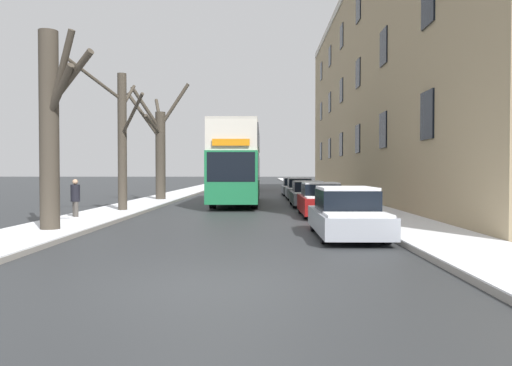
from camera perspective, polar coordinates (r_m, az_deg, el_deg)
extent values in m
plane|color=#303335|center=(8.54, -5.50, -11.56)|extent=(320.00, 320.00, 0.00)
cube|color=gray|center=(61.66, -5.37, -0.35)|extent=(2.61, 130.00, 0.13)
cube|color=white|center=(61.66, -5.37, -0.27)|extent=(2.58, 130.00, 0.03)
cube|color=gray|center=(61.49, 5.32, -0.35)|extent=(2.61, 130.00, 0.13)
cube|color=white|center=(61.49, 5.32, -0.28)|extent=(2.58, 130.00, 0.03)
cube|color=tan|center=(37.65, 17.50, 10.41)|extent=(9.00, 46.33, 15.73)
cube|color=black|center=(19.72, 18.97, 7.34)|extent=(0.08, 1.40, 1.80)
cube|color=black|center=(26.24, 14.32, 5.87)|extent=(0.08, 1.40, 1.80)
cube|color=black|center=(32.87, 11.55, 4.97)|extent=(0.08, 1.40, 1.80)
cube|color=black|center=(39.56, 9.71, 4.36)|extent=(0.08, 1.40, 1.80)
cube|color=black|center=(46.27, 8.41, 3.93)|extent=(0.08, 1.40, 1.80)
cube|color=black|center=(53.01, 7.44, 3.61)|extent=(0.08, 1.40, 1.80)
cube|color=black|center=(20.59, 19.07, 19.02)|extent=(0.08, 1.40, 1.80)
cube|color=black|center=(26.90, 14.38, 14.81)|extent=(0.08, 1.40, 1.80)
cube|color=black|center=(33.40, 11.58, 12.17)|extent=(0.08, 1.40, 1.80)
cube|color=black|center=(40.00, 9.74, 10.37)|extent=(0.08, 1.40, 1.80)
cube|color=black|center=(46.65, 8.43, 9.08)|extent=(0.08, 1.40, 1.80)
cube|color=black|center=(53.34, 7.45, 8.11)|extent=(0.08, 1.40, 1.80)
cube|color=black|center=(34.43, 11.62, 19.04)|extent=(0.08, 1.40, 1.80)
cube|color=black|center=(40.86, 9.76, 16.19)|extent=(0.08, 1.40, 1.80)
cube|color=black|center=(47.40, 8.45, 14.11)|extent=(0.08, 1.40, 1.80)
cube|color=black|center=(53.99, 7.47, 12.54)|extent=(0.08, 1.40, 1.80)
cylinder|color=#423A30|center=(16.31, -22.56, 5.31)|extent=(0.57, 0.57, 6.12)
cylinder|color=#423A30|center=(15.77, -21.53, 9.70)|extent=(1.30, 1.24, 1.48)
cylinder|color=#423A30|center=(15.92, -21.48, 11.16)|extent=(1.30, 1.10, 2.62)
cylinder|color=#423A30|center=(17.84, -22.95, 12.06)|extent=(1.41, 2.42, 1.86)
cylinder|color=#423A30|center=(15.66, -20.58, 10.99)|extent=(1.87, 1.34, 1.55)
cylinder|color=#423A30|center=(23.28, -15.04, 4.37)|extent=(0.40, 0.40, 6.29)
cylinder|color=#423A30|center=(24.06, -14.40, 9.56)|extent=(0.38, 1.35, 1.26)
cylinder|color=#423A30|center=(22.40, -13.99, 7.56)|extent=(1.49, 1.81, 1.71)
cylinder|color=#423A30|center=(23.00, -17.95, 11.21)|extent=(1.99, 1.95, 1.65)
cylinder|color=#423A30|center=(31.77, -10.86, 2.95)|extent=(0.62, 0.62, 5.60)
cylinder|color=#423A30|center=(32.13, -12.67, 7.48)|extent=(2.20, 0.28, 2.96)
cylinder|color=#423A30|center=(32.98, -11.11, 8.06)|extent=(0.91, 2.12, 1.85)
cylinder|color=#423A30|center=(31.86, -9.32, 8.76)|extent=(1.93, 0.23, 2.77)
cylinder|color=#423A30|center=(31.62, -12.43, 8.28)|extent=(1.76, 1.36, 2.63)
cylinder|color=#423A30|center=(31.11, -11.65, 6.48)|extent=(0.75, 1.85, 1.22)
cube|color=#1E7A47|center=(28.87, -2.15, 0.78)|extent=(2.50, 11.39, 2.54)
cube|color=silver|center=(28.92, -2.16, 4.76)|extent=(2.45, 11.16, 1.47)
cube|color=beige|center=(28.98, -2.16, 6.32)|extent=(2.45, 11.16, 0.12)
cube|color=black|center=(28.87, -2.15, 1.75)|extent=(2.53, 10.02, 1.32)
cube|color=black|center=(28.93, -2.16, 4.90)|extent=(2.53, 10.02, 1.12)
cube|color=black|center=(23.21, -2.88, 1.85)|extent=(2.25, 0.06, 1.39)
cube|color=orange|center=(23.24, -2.89, 4.68)|extent=(1.75, 0.05, 0.32)
cylinder|color=black|center=(25.58, -4.96, -1.71)|extent=(0.30, 1.07, 1.07)
cylinder|color=black|center=(25.46, -0.12, -1.72)|extent=(0.30, 1.07, 1.07)
cylinder|color=black|center=(32.15, -3.78, -1.08)|extent=(0.30, 1.07, 1.07)
cylinder|color=black|center=(32.05, 0.07, -1.08)|extent=(0.30, 1.07, 1.07)
cube|color=#9EA3AD|center=(14.70, 10.36, -4.30)|extent=(1.84, 4.58, 0.58)
cube|color=black|center=(14.84, 10.25, -1.94)|extent=(1.59, 2.29, 0.61)
cube|color=white|center=(14.82, 10.26, -0.59)|extent=(1.55, 2.17, 0.08)
cube|color=white|center=(13.08, 11.54, -3.58)|extent=(1.66, 1.19, 0.07)
cylinder|color=black|center=(13.25, 7.86, -5.59)|extent=(0.20, 0.61, 0.61)
cylinder|color=black|center=(13.55, 14.73, -5.47)|extent=(0.20, 0.61, 0.61)
cylinder|color=black|center=(15.97, 6.65, -4.40)|extent=(0.20, 0.61, 0.61)
cylinder|color=black|center=(16.21, 12.39, -4.34)|extent=(0.20, 0.61, 0.61)
cube|color=maroon|center=(21.24, 7.40, -2.41)|extent=(1.69, 4.31, 0.68)
cube|color=black|center=(21.38, 7.35, -0.78)|extent=(1.46, 2.15, 0.51)
cube|color=white|center=(21.37, 7.35, -0.01)|extent=(1.42, 2.05, 0.07)
cube|color=white|center=(19.70, 7.91, -1.64)|extent=(1.52, 1.12, 0.05)
cylinder|color=black|center=(19.90, 5.71, -3.16)|extent=(0.20, 0.68, 0.68)
cylinder|color=black|center=(20.08, 9.91, -3.14)|extent=(0.20, 0.68, 0.68)
cylinder|color=black|center=(22.47, 5.15, -2.64)|extent=(0.20, 0.68, 0.68)
cylinder|color=black|center=(22.63, 8.88, -2.63)|extent=(0.20, 0.68, 0.68)
cube|color=slate|center=(27.22, 5.95, -1.67)|extent=(1.79, 4.55, 0.59)
cube|color=black|center=(27.38, 5.92, -0.44)|extent=(1.54, 2.28, 0.57)
cube|color=white|center=(27.37, 5.92, 0.20)|extent=(1.51, 2.16, 0.05)
cube|color=white|center=(25.60, 6.27, -1.16)|extent=(1.62, 1.19, 0.04)
cylinder|color=black|center=(25.81, 4.47, -2.16)|extent=(0.20, 0.64, 0.64)
cylinder|color=black|center=(25.96, 7.95, -2.15)|extent=(0.20, 0.64, 0.64)
cylinder|color=black|center=(28.53, 4.13, -1.82)|extent=(0.20, 0.64, 0.64)
cylinder|color=black|center=(28.67, 7.27, -1.82)|extent=(0.20, 0.64, 0.64)
cube|color=#9EA3AD|center=(33.63, 4.97, -1.07)|extent=(1.71, 4.25, 0.61)
cube|color=black|center=(33.78, 4.95, -0.03)|extent=(1.47, 2.13, 0.61)
cube|color=white|center=(33.77, 4.95, 0.53)|extent=(1.44, 2.02, 0.05)
cube|color=white|center=(32.11, 5.16, -0.61)|extent=(1.54, 1.11, 0.04)
cylinder|color=black|center=(32.32, 3.81, -1.44)|extent=(0.20, 0.65, 0.65)
cylinder|color=black|center=(32.43, 6.45, -1.44)|extent=(0.20, 0.65, 0.65)
cylinder|color=black|center=(34.86, 3.59, -1.24)|extent=(0.20, 0.65, 0.65)
cylinder|color=black|center=(34.97, 6.04, -1.23)|extent=(0.20, 0.65, 0.65)
cube|color=slate|center=(39.04, 4.39, -0.76)|extent=(1.87, 4.30, 0.58)
cube|color=black|center=(39.20, 4.38, 0.11)|extent=(1.61, 2.15, 0.59)
cube|color=white|center=(39.19, 4.38, 0.57)|extent=(1.57, 2.04, 0.04)
cube|color=white|center=(37.51, 4.54, -0.38)|extent=(1.68, 1.12, 0.03)
cylinder|color=black|center=(37.72, 3.26, -1.05)|extent=(0.20, 0.64, 0.64)
cylinder|color=black|center=(37.82, 5.76, -1.04)|extent=(0.20, 0.64, 0.64)
cylinder|color=black|center=(40.29, 3.11, -0.89)|extent=(0.20, 0.64, 0.64)
cylinder|color=black|center=(40.39, 5.45, -0.89)|extent=(0.20, 0.64, 0.64)
cube|color=#333842|center=(48.97, -1.55, 0.74)|extent=(1.93, 4.95, 2.30)
cube|color=black|center=(46.51, -1.68, 1.38)|extent=(1.70, 0.06, 1.01)
cylinder|color=black|center=(47.45, -2.65, -0.52)|extent=(0.22, 0.68, 0.68)
cylinder|color=black|center=(47.38, -0.61, -0.52)|extent=(0.22, 0.68, 0.68)
cylinder|color=black|center=(50.61, -2.43, -0.40)|extent=(0.22, 0.68, 0.68)
cylinder|color=black|center=(50.54, -0.52, -0.40)|extent=(0.22, 0.68, 0.68)
cylinder|color=#4C4742|center=(20.27, -19.86, -3.06)|extent=(0.16, 0.16, 0.74)
cylinder|color=#4C4742|center=(20.42, -20.01, -3.03)|extent=(0.16, 0.16, 0.74)
cylinder|color=black|center=(20.30, -19.95, -1.08)|extent=(0.35, 0.35, 0.65)
sphere|color=tan|center=(20.29, -19.96, 0.13)|extent=(0.21, 0.21, 0.21)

